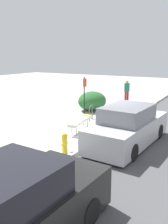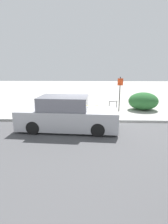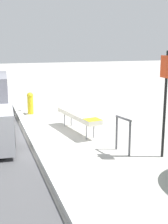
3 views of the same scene
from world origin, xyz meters
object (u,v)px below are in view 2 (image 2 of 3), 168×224
at_px(bike_rack, 113,106).
at_px(fire_hydrant, 36,112).
at_px(bench, 83,108).
at_px(sign_post, 120,91).
at_px(parked_car_near, 67,115).

bearing_deg(bike_rack, fire_hydrant, -162.82).
relative_size(bench, sign_post, 0.90).
distance_m(bike_rack, fire_hydrant, 4.80).
xyz_separation_m(bike_rack, sign_post, (0.52, 0.70, 0.88)).
distance_m(bike_rack, parked_car_near, 4.01).
xyz_separation_m(bike_rack, fire_hydrant, (-4.59, -1.42, -0.09)).
relative_size(bench, fire_hydrant, 2.71).
xyz_separation_m(bike_rack, parked_car_near, (-2.56, -3.08, 0.20)).
distance_m(bike_rack, sign_post, 1.24).
bearing_deg(bench, parked_car_near, -112.66).
bearing_deg(parked_car_near, bike_rack, 53.98).
xyz_separation_m(fire_hydrant, parked_car_near, (2.03, -1.67, 0.30)).
height_order(bench, bike_rack, bike_rack).
distance_m(bench, parked_car_near, 2.70).
height_order(bike_rack, parked_car_near, parked_car_near).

